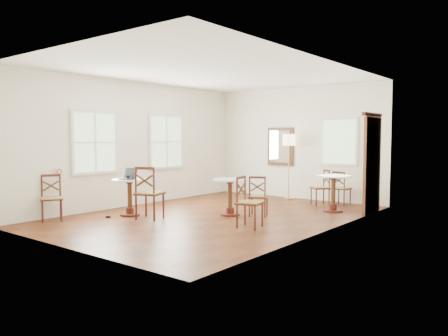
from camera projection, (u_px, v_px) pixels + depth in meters
name	position (u px, v px, depth m)	size (l,w,h in m)	color
ground	(215.00, 216.00, 9.39)	(7.00, 7.00, 0.00)	#51230E
room_shell	(221.00, 127.00, 9.51)	(5.02, 7.02, 3.01)	white
cafe_table_near	(130.00, 193.00, 9.40)	(0.74, 0.74, 0.78)	#471A11
cafe_table_mid	(230.00, 193.00, 9.42)	(0.74, 0.74, 0.78)	#471A11
cafe_table_back	(333.00, 189.00, 9.89)	(0.77, 0.77, 0.82)	#471A11
chair_near_a	(149.00, 193.00, 9.00)	(0.63, 0.63, 1.08)	#471A11
chair_near_b	(51.00, 198.00, 8.84)	(0.57, 0.57, 0.92)	#471A11
chair_mid_a	(258.00, 196.00, 9.32)	(0.52, 0.52, 0.86)	#471A11
chair_mid_b	(249.00, 202.00, 8.18)	(0.51, 0.51, 0.94)	#471A11
chair_back_a	(341.00, 188.00, 10.90)	(0.41, 0.41, 0.83)	#471A11
chair_back_b	(321.00, 187.00, 10.89)	(0.56, 0.56, 0.87)	#471A11
floor_lamp	(289.00, 144.00, 11.78)	(0.34, 0.34, 1.74)	#BF8C3F
laptop	(129.00, 176.00, 9.33)	(0.36, 0.31, 0.24)	black
mouse	(133.00, 178.00, 9.42)	(0.09, 0.05, 0.03)	black
navy_mug	(128.00, 177.00, 9.31)	(0.10, 0.07, 0.08)	black
water_glass	(127.00, 176.00, 9.43)	(0.06, 0.06, 0.10)	white
power_adapter	(108.00, 217.00, 9.18)	(0.09, 0.05, 0.04)	black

